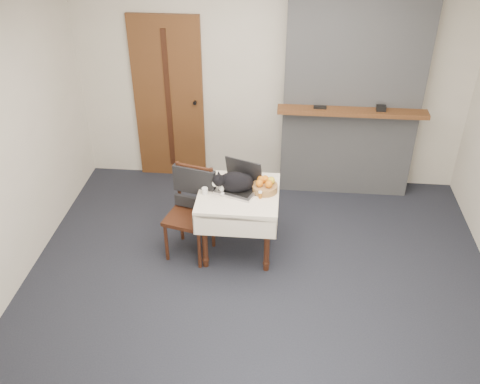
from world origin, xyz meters
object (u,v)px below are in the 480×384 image
object	(u,v)px
cream_jar	(205,191)
pill_bottle	(260,195)
side_table	(239,202)
chair	(192,199)
fruit_basket	(265,186)
laptop	(240,182)
cat	(236,182)
door	(169,100)

from	to	relation	value
cream_jar	pill_bottle	distance (m)	0.53
pill_bottle	side_table	bearing A→B (deg)	157.97
chair	fruit_basket	bearing A→B (deg)	19.44
laptop	cat	distance (m)	0.07
pill_bottle	fruit_basket	size ratio (longest dim) A/B	0.29
door	fruit_basket	xyz separation A→B (m)	(1.22, -1.41, -0.24)
door	laptop	distance (m)	1.71
pill_bottle	chair	distance (m)	0.69
cream_jar	fruit_basket	distance (m)	0.58
fruit_basket	chair	size ratio (longest dim) A/B	0.27
cream_jar	fruit_basket	xyz separation A→B (m)	(0.57, 0.11, 0.02)
cat	cream_jar	world-z (taller)	cat
door	cream_jar	size ratio (longest dim) A/B	29.94
side_table	chair	world-z (taller)	chair
cream_jar	chair	size ratio (longest dim) A/B	0.07
door	cream_jar	world-z (taller)	door
door	pill_bottle	xyz separation A→B (m)	(1.18, -1.54, -0.26)
cat	cream_jar	bearing A→B (deg)	172.47
door	cream_jar	bearing A→B (deg)	-66.94
cat	fruit_basket	size ratio (longest dim) A/B	2.00
cat	door	bearing A→B (deg)	101.16
laptop	chair	world-z (taller)	laptop
side_table	chair	bearing A→B (deg)	-178.04
side_table	cream_jar	size ratio (longest dim) A/B	11.68
cat	pill_bottle	world-z (taller)	cat
laptop	pill_bottle	world-z (taller)	laptop
side_table	laptop	world-z (taller)	laptop
cat	cream_jar	xyz separation A→B (m)	(-0.29, -0.08, -0.07)
cream_jar	cat	bearing A→B (deg)	14.42
door	side_table	world-z (taller)	door
side_table	pill_bottle	size ratio (longest dim) A/B	10.63
side_table	chair	distance (m)	0.46
chair	cat	bearing A→B (deg)	18.08
laptop	door	bearing A→B (deg)	145.76
fruit_basket	chair	world-z (taller)	chair
cat	pill_bottle	size ratio (longest dim) A/B	6.81
pill_bottle	cream_jar	bearing A→B (deg)	177.58
cat	fruit_basket	xyz separation A→B (m)	(0.28, 0.03, -0.04)
pill_bottle	door	bearing A→B (deg)	127.47
cat	chair	bearing A→B (deg)	161.65
door	cream_jar	xyz separation A→B (m)	(0.65, -1.52, -0.27)
cat	laptop	bearing A→B (deg)	38.52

